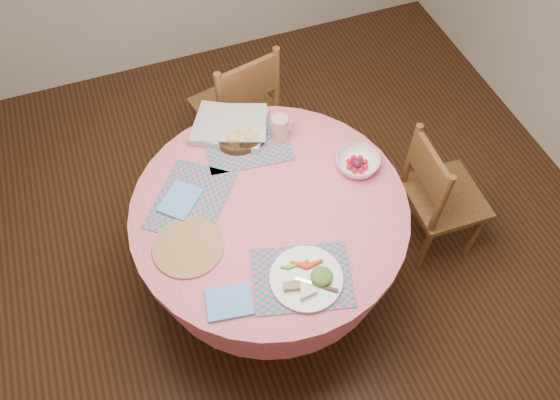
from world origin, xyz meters
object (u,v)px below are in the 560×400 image
Objects in this scene: bread_bowl at (242,138)px; fruit_bowl at (357,163)px; wicker_trivet at (188,247)px; chair_right at (438,195)px; latte_mug at (280,128)px; chair_back at (239,107)px; dinner_plate at (308,278)px; dining_table at (270,230)px.

fruit_bowl is at bearing -36.31° from bread_bowl.
bread_bowl is (0.39, 0.48, 0.03)m from wicker_trivet.
bread_bowl is (-0.91, 0.43, 0.34)m from chair_right.
bread_bowl is 1.77× the size of latte_mug.
chair_back is 1.32m from dinner_plate.
fruit_bowl is at bearing 79.48° from chair_right.
chair_back is (0.13, 0.89, -0.08)m from dining_table.
chair_right is at bearing 1.95° from wicker_trivet.
wicker_trivet is at bearing -168.84° from dining_table.
fruit_bowl is (0.45, -0.33, -0.00)m from bread_bowl.
fruit_bowl is (0.84, 0.15, 0.02)m from wicker_trivet.
dining_table is 0.90m from chair_back.
fruit_bowl is at bearing 98.67° from chair_back.
latte_mug is (0.18, -0.04, 0.04)m from bread_bowl.
wicker_trivet is at bearing -142.66° from latte_mug.
bread_bowl is at bearing 66.63° from chair_right.
bread_bowl is at bearing 50.45° from wicker_trivet.
chair_right is 2.84× the size of dinner_plate.
dinner_plate is 2.28× the size of latte_mug.
dining_table is at bearing -90.94° from bread_bowl.
chair_right is 0.58m from fruit_bowl.
fruit_bowl reaches higher than wicker_trivet.
chair_right is 6.49× the size of latte_mug.
latte_mug is (-0.73, 0.39, 0.38)m from chair_right.
chair_back is 0.64m from latte_mug.
dinner_plate is at bearing -132.94° from fruit_bowl.
dinner_plate is (0.03, -0.39, 0.22)m from dining_table.
latte_mug is at bearing 63.75° from chair_right.
fruit_bowl is (0.33, -0.82, 0.31)m from chair_back.
dining_table is at bearing 68.70° from chair_back.
latte_mug is 0.50× the size of fruit_bowl.
chair_back is 3.96× the size of bread_bowl.
fruit_bowl is at bearing -47.08° from latte_mug.
latte_mug reaches higher than fruit_bowl.
chair_back is (-0.78, 0.92, 0.04)m from chair_right.
wicker_trivet is 0.86m from fruit_bowl.
chair_right is (0.91, -0.03, -0.12)m from dining_table.
chair_back is at bearing 111.73° from fruit_bowl.
chair_back is at bearing 96.13° from latte_mug.
latte_mug reaches higher than wicker_trivet.
dining_table is 9.55× the size of latte_mug.
fruit_bowl is (0.27, -0.29, -0.04)m from latte_mug.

